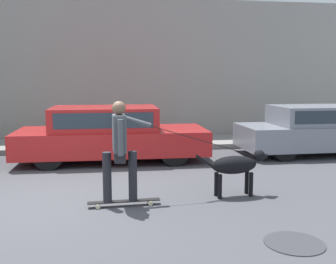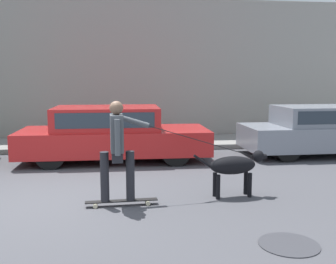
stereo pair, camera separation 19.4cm
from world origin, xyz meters
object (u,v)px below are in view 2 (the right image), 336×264
object	(u,v)px
parked_car_2	(323,131)
skateboarder	(118,147)
dog	(235,166)
parked_car_1	(112,134)

from	to	relation	value
parked_car_2	skateboarder	size ratio (longest dim) A/B	1.46
dog	skateboarder	bearing A→B (deg)	-177.74
parked_car_1	skateboarder	size ratio (longest dim) A/B	1.56
parked_car_1	skateboarder	world-z (taller)	skateboarder
dog	skateboarder	distance (m)	1.99
parked_car_2	dog	distance (m)	4.64
parked_car_2	dog	bearing A→B (deg)	-135.74
parked_car_1	parked_car_2	size ratio (longest dim) A/B	1.07
parked_car_1	parked_car_2	distance (m)	5.39
dog	parked_car_1	bearing A→B (deg)	117.93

